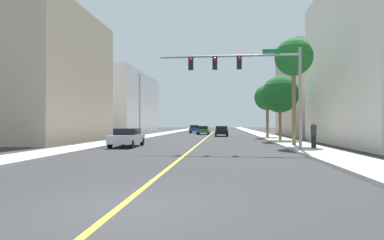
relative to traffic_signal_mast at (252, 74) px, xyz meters
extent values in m
plane|color=#2D2D30|center=(-4.08, 28.15, -4.99)|extent=(192.00, 192.00, 0.00)
cube|color=beige|center=(-12.12, 28.15, -4.92)|extent=(2.71, 168.00, 0.15)
cube|color=beige|center=(3.96, 28.15, -4.92)|extent=(2.71, 168.00, 0.15)
cube|color=yellow|center=(-4.08, 28.15, -4.99)|extent=(0.16, 144.00, 0.01)
cube|color=tan|center=(-23.66, 8.93, 1.49)|extent=(16.81, 14.24, 12.95)
cube|color=silver|center=(-22.69, 32.26, 0.16)|extent=(14.87, 21.60, 10.31)
cube|color=tan|center=(13.36, 27.20, 1.37)|extent=(12.54, 15.60, 12.72)
cylinder|color=gray|center=(3.01, 0.01, -1.58)|extent=(0.20, 0.20, 6.51)
cylinder|color=gray|center=(-1.52, 0.01, 1.23)|extent=(9.06, 0.14, 0.14)
cube|color=black|center=(-0.84, 0.01, 0.78)|extent=(0.32, 0.24, 0.84)
sphere|color=red|center=(-0.84, -0.13, 1.03)|extent=(0.20, 0.20, 0.20)
cube|color=black|center=(-2.43, 0.01, 0.78)|extent=(0.32, 0.24, 0.84)
sphere|color=red|center=(-2.43, -0.13, 1.03)|extent=(0.20, 0.20, 0.20)
cube|color=black|center=(-4.01, 0.01, 0.78)|extent=(0.32, 0.24, 0.84)
sphere|color=red|center=(-4.01, -0.13, 1.03)|extent=(0.20, 0.20, 0.20)
cube|color=#147233|center=(1.20, 0.01, 1.48)|extent=(1.10, 0.04, 0.28)
cylinder|color=gray|center=(-11.27, 13.68, -1.33)|extent=(0.16, 0.16, 7.02)
cube|color=beige|center=(-11.27, 13.68, 2.32)|extent=(0.56, 0.28, 0.20)
cylinder|color=brown|center=(3.61, 4.61, -1.40)|extent=(0.30, 0.30, 6.89)
sphere|color=#1E6B28|center=(3.61, 4.61, 2.05)|extent=(2.94, 2.94, 2.94)
cone|color=#1E6B28|center=(4.49, 4.71, 1.85)|extent=(0.55, 1.29, 1.49)
cone|color=#1E6B28|center=(3.66, 5.49, 1.85)|extent=(1.47, 0.52, 1.12)
cone|color=#1E6B28|center=(2.73, 4.66, 1.85)|extent=(0.50, 1.27, 1.28)
cone|color=#1E6B28|center=(3.54, 3.73, 1.85)|extent=(1.27, 0.52, 1.54)
cylinder|color=brown|center=(3.82, 11.83, -2.53)|extent=(0.29, 0.29, 4.62)
sphere|color=#195B23|center=(3.82, 11.83, -0.22)|extent=(3.73, 3.73, 3.73)
cone|color=#195B23|center=(4.93, 11.81, -0.42)|extent=(0.47, 1.51, 1.62)
cone|color=#195B23|center=(4.48, 12.73, -0.42)|extent=(1.63, 1.43, 1.61)
cone|color=#195B23|center=(3.33, 12.84, -0.42)|extent=(1.51, 0.99, 1.93)
cone|color=#195B23|center=(2.71, 11.98, -0.42)|extent=(0.63, 1.97, 1.64)
cone|color=#195B23|center=(3.19, 10.90, -0.42)|extent=(1.86, 1.55, 1.74)
cone|color=#195B23|center=(4.54, 10.98, -0.42)|extent=(1.32, 1.19, 1.94)
cylinder|color=brown|center=(3.54, 19.06, -2.38)|extent=(0.35, 0.35, 4.93)
sphere|color=#1E6B28|center=(3.54, 19.06, 0.08)|extent=(3.22, 3.22, 3.22)
cone|color=#1E6B28|center=(4.51, 18.99, -0.12)|extent=(0.53, 1.69, 1.30)
cone|color=#1E6B28|center=(3.87, 19.97, -0.12)|extent=(1.74, 0.98, 1.61)
cone|color=#1E6B28|center=(2.73, 19.57, -0.12)|extent=(1.15, 1.60, 1.74)
cone|color=#1E6B28|center=(2.69, 18.60, -0.12)|extent=(0.88, 1.19, 1.52)
cone|color=#1E6B28|center=(3.66, 18.10, -0.12)|extent=(1.46, 0.59, 1.53)
cube|color=#1E389E|center=(-7.52, 39.44, -4.35)|extent=(1.80, 3.90, 0.64)
cube|color=black|center=(-7.52, 39.28, -3.77)|extent=(1.56, 1.85, 0.54)
cylinder|color=black|center=(-8.31, 40.82, -4.67)|extent=(0.23, 0.64, 0.64)
cylinder|color=black|center=(-6.76, 40.83, -4.67)|extent=(0.23, 0.64, 0.64)
cylinder|color=black|center=(-8.28, 38.04, -4.67)|extent=(0.23, 0.64, 0.64)
cylinder|color=black|center=(-6.73, 38.06, -4.67)|extent=(0.23, 0.64, 0.64)
cube|color=#196638|center=(-5.27, 30.85, -4.39)|extent=(1.93, 3.98, 0.57)
cube|color=black|center=(-5.27, 30.67, -3.85)|extent=(1.67, 2.05, 0.52)
cylinder|color=black|center=(-6.08, 32.29, -4.67)|extent=(0.23, 0.64, 0.64)
cylinder|color=black|center=(-4.41, 32.26, -4.67)|extent=(0.23, 0.64, 0.64)
cylinder|color=black|center=(-6.12, 29.44, -4.67)|extent=(0.23, 0.64, 0.64)
cylinder|color=black|center=(-4.46, 29.41, -4.67)|extent=(0.23, 0.64, 0.64)
cube|color=black|center=(-2.21, 23.91, -4.38)|extent=(1.88, 4.20, 0.58)
cube|color=black|center=(-2.20, 23.75, -3.82)|extent=(1.62, 2.07, 0.54)
cylinder|color=black|center=(-3.03, 25.42, -4.67)|extent=(0.23, 0.64, 0.64)
cylinder|color=black|center=(-1.44, 25.46, -4.67)|extent=(0.23, 0.64, 0.64)
cylinder|color=black|center=(-2.97, 22.36, -4.67)|extent=(0.23, 0.64, 0.64)
cylinder|color=black|center=(-1.38, 22.39, -4.67)|extent=(0.23, 0.64, 0.64)
cube|color=#BCBCC1|center=(-9.34, 3.11, -4.36)|extent=(1.92, 4.36, 0.62)
cube|color=black|center=(-9.34, 3.25, -3.81)|extent=(1.65, 2.20, 0.49)
cylinder|color=black|center=(-8.49, 1.52, -4.67)|extent=(0.24, 0.65, 0.64)
cylinder|color=black|center=(-10.10, 1.48, -4.67)|extent=(0.24, 0.65, 0.64)
cylinder|color=black|center=(-8.57, 4.73, -4.67)|extent=(0.24, 0.65, 0.64)
cylinder|color=black|center=(-10.18, 4.69, -4.67)|extent=(0.24, 0.65, 0.64)
cylinder|color=black|center=(4.15, 1.18, -4.40)|extent=(0.32, 0.32, 0.88)
cylinder|color=#333338|center=(4.15, 1.18, -3.62)|extent=(0.38, 0.38, 0.69)
sphere|color=tan|center=(4.15, 1.18, -3.15)|extent=(0.24, 0.24, 0.24)
camera|label=1|loc=(-1.82, -20.40, -3.17)|focal=29.10mm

